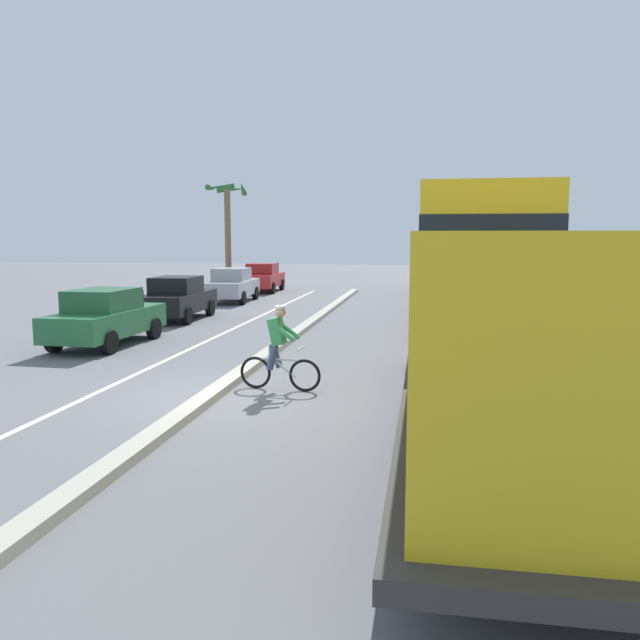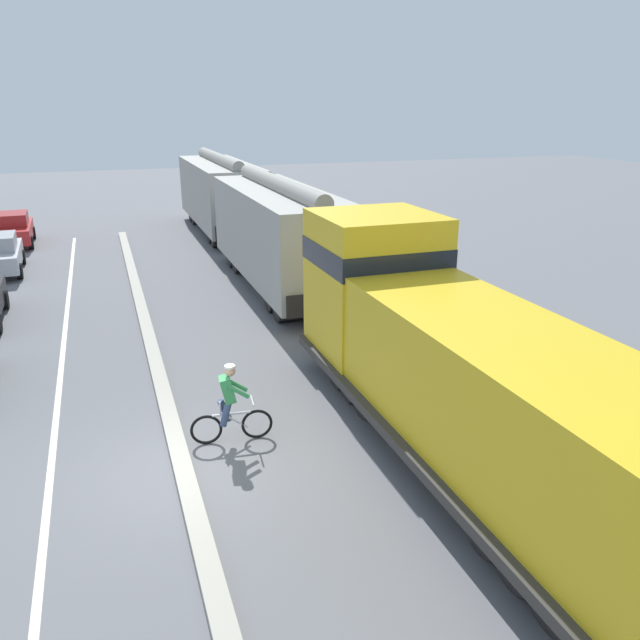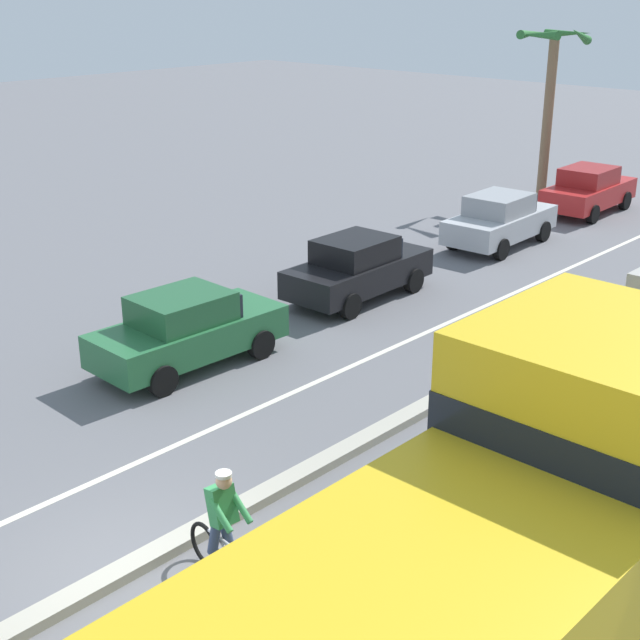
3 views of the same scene
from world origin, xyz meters
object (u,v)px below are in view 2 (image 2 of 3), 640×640
object	(u,v)px
hopper_car_lead	(280,234)
parked_car_red	(13,229)
locomotive	(447,362)
cyclist	(230,406)
hopper_car_middle	(221,194)

from	to	relation	value
hopper_car_lead	parked_car_red	distance (m)	15.65
locomotive	parked_car_red	bearing A→B (deg)	113.61
cyclist	hopper_car_middle	bearing A→B (deg)	79.50
hopper_car_middle	locomotive	bearing A→B (deg)	-90.00
locomotive	cyclist	world-z (taller)	locomotive
locomotive	hopper_car_middle	distance (m)	23.76
parked_car_red	hopper_car_lead	bearing A→B (deg)	-48.21
parked_car_red	locomotive	bearing A→B (deg)	-66.39
hopper_car_lead	hopper_car_middle	distance (m)	11.60
locomotive	cyclist	size ratio (longest dim) A/B	6.77
hopper_car_middle	parked_car_red	bearing A→B (deg)	179.81
hopper_car_lead	parked_car_red	world-z (taller)	hopper_car_lead
cyclist	hopper_car_lead	bearing A→B (deg)	68.89
locomotive	cyclist	bearing A→B (deg)	160.56
locomotive	parked_car_red	world-z (taller)	locomotive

